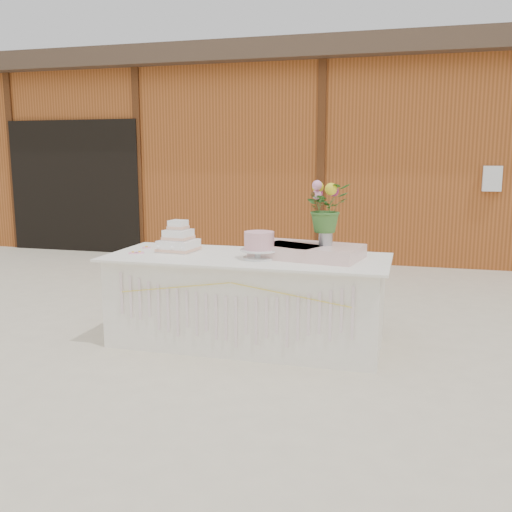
{
  "coord_description": "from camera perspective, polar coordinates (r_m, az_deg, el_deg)",
  "views": [
    {
      "loc": [
        1.33,
        -4.59,
        1.61
      ],
      "look_at": [
        0.0,
        0.3,
        0.72
      ],
      "focal_mm": 40.0,
      "sensor_mm": 36.0,
      "label": 1
    }
  ],
  "objects": [
    {
      "name": "wedding_cake",
      "position": [
        5.13,
        -7.77,
        1.52
      ],
      "size": [
        0.34,
        0.34,
        0.28
      ],
      "rotation": [
        0.0,
        0.0,
        -0.11
      ],
      "color": "white",
      "rests_on": "cake_table"
    },
    {
      "name": "loose_flowers",
      "position": [
        5.22,
        -10.85,
        0.64
      ],
      "size": [
        0.25,
        0.4,
        0.02
      ],
      "primitive_type": null,
      "rotation": [
        0.0,
        0.0,
        -0.28
      ],
      "color": "#FF9BC0",
      "rests_on": "cake_table"
    },
    {
      "name": "pink_cake_stand",
      "position": [
        4.7,
        0.32,
        1.24
      ],
      "size": [
        0.32,
        0.32,
        0.23
      ],
      "color": "white",
      "rests_on": "cake_table"
    },
    {
      "name": "satin_runner",
      "position": [
        4.78,
        5.16,
        0.48
      ],
      "size": [
        0.96,
        0.66,
        0.11
      ],
      "primitive_type": "cube",
      "rotation": [
        0.0,
        0.0,
        -0.18
      ],
      "color": "beige",
      "rests_on": "cake_table"
    },
    {
      "name": "barn",
      "position": [
        10.67,
        8.15,
        10.24
      ],
      "size": [
        12.6,
        4.6,
        3.3
      ],
      "color": "#9A4E20",
      "rests_on": "ground"
    },
    {
      "name": "bouquet",
      "position": [
        4.73,
        7.05,
        5.41
      ],
      "size": [
        0.48,
        0.48,
        0.41
      ],
      "primitive_type": "imported",
      "rotation": [
        0.0,
        0.0,
        0.75
      ],
      "color": "#3B6D2B",
      "rests_on": "flower_vase"
    },
    {
      "name": "ground",
      "position": [
        5.04,
        -0.91,
        -8.66
      ],
      "size": [
        80.0,
        80.0,
        0.0
      ],
      "primitive_type": "plane",
      "color": "beige",
      "rests_on": "ground"
    },
    {
      "name": "cake_table",
      "position": [
        4.93,
        -0.94,
        -4.41
      ],
      "size": [
        2.4,
        1.0,
        0.77
      ],
      "color": "white",
      "rests_on": "ground"
    },
    {
      "name": "flower_vase",
      "position": [
        4.76,
        6.98,
        2.03
      ],
      "size": [
        0.12,
        0.12,
        0.16
      ],
      "primitive_type": "cylinder",
      "color": "#B5B5BA",
      "rests_on": "satin_runner"
    }
  ]
}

